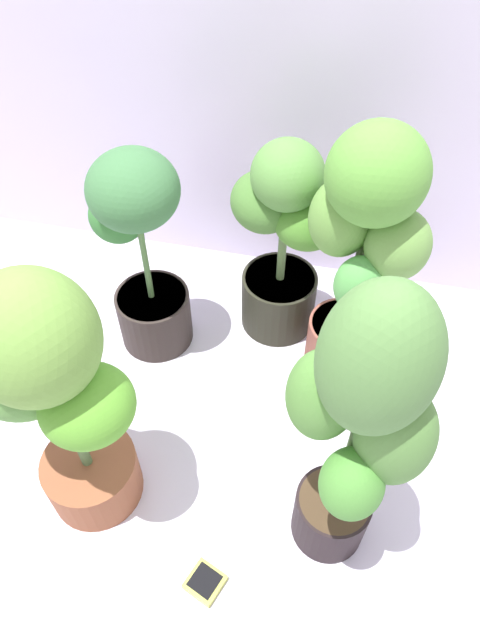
# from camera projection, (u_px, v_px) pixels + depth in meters

# --- Properties ---
(ground_plane) EXTENTS (8.00, 8.00, 0.00)m
(ground_plane) POSITION_uv_depth(u_px,v_px,m) (219.00, 462.00, 1.55)
(ground_plane) COLOR silver
(ground_plane) RESTS_ON ground
(potted_plant_back_right) EXTENTS (0.35, 0.30, 0.83)m
(potted_plant_back_right) POSITION_uv_depth(u_px,v_px,m) (361.00, 251.00, 1.41)
(potted_plant_back_right) COLOR brown
(potted_plant_back_right) RESTS_ON ground
(potted_plant_back_center) EXTENTS (0.37, 0.29, 0.67)m
(potted_plant_back_center) POSITION_uv_depth(u_px,v_px,m) (282.00, 241.00, 1.64)
(potted_plant_back_center) COLOR #28271C
(potted_plant_back_center) RESTS_ON ground
(potted_plant_front_left) EXTENTS (0.42, 0.30, 0.78)m
(potted_plant_front_left) POSITION_uv_depth(u_px,v_px,m) (54.00, 391.00, 1.16)
(potted_plant_front_left) COLOR brown
(potted_plant_front_left) RESTS_ON ground
(potted_plant_front_right) EXTENTS (0.34, 0.29, 0.88)m
(potted_plant_front_right) POSITION_uv_depth(u_px,v_px,m) (359.00, 427.00, 1.04)
(potted_plant_front_right) COLOR black
(potted_plant_front_right) RESTS_ON ground
(potted_plant_back_left) EXTENTS (0.31, 0.31, 0.69)m
(potted_plant_back_left) POSITION_uv_depth(u_px,v_px,m) (141.00, 251.00, 1.58)
(potted_plant_back_left) COLOR #2F2622
(potted_plant_back_left) RESTS_ON ground
(hygrometer_box) EXTENTS (0.10, 0.10, 0.03)m
(hygrometer_box) POSITION_uv_depth(u_px,v_px,m) (205.00, 582.00, 1.34)
(hygrometer_box) COLOR #CCCF47
(hygrometer_box) RESTS_ON ground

